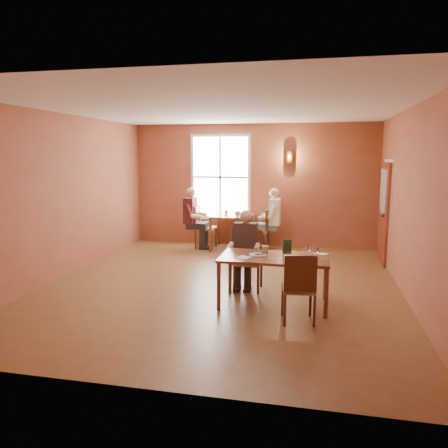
% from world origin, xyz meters
% --- Properties ---
extents(ground, '(6.00, 7.00, 0.01)m').
position_xyz_m(ground, '(0.00, 0.00, 0.00)').
color(ground, brown).
rests_on(ground, ground).
extents(wall_back, '(6.00, 0.04, 3.00)m').
position_xyz_m(wall_back, '(0.00, 3.50, 1.50)').
color(wall_back, brown).
rests_on(wall_back, ground).
extents(wall_front, '(6.00, 0.04, 3.00)m').
position_xyz_m(wall_front, '(0.00, -3.50, 1.50)').
color(wall_front, brown).
rests_on(wall_front, ground).
extents(wall_left, '(0.04, 7.00, 3.00)m').
position_xyz_m(wall_left, '(-3.00, 0.00, 1.50)').
color(wall_left, brown).
rests_on(wall_left, ground).
extents(wall_right, '(0.04, 7.00, 3.00)m').
position_xyz_m(wall_right, '(3.00, 0.00, 1.50)').
color(wall_right, brown).
rests_on(wall_right, ground).
extents(ceiling, '(6.00, 7.00, 0.04)m').
position_xyz_m(ceiling, '(0.00, 0.00, 3.00)').
color(ceiling, white).
rests_on(ceiling, wall_back).
extents(window, '(1.36, 0.10, 1.96)m').
position_xyz_m(window, '(-0.80, 3.45, 1.70)').
color(window, white).
rests_on(window, wall_back).
extents(door, '(0.12, 1.04, 2.10)m').
position_xyz_m(door, '(2.94, 2.30, 1.05)').
color(door, maroon).
rests_on(door, ground).
extents(wall_sconce, '(0.16, 0.16, 0.28)m').
position_xyz_m(wall_sconce, '(0.90, 3.40, 2.20)').
color(wall_sconce, brown).
rests_on(wall_sconce, wall_back).
extents(main_table, '(1.60, 0.90, 0.75)m').
position_xyz_m(main_table, '(0.99, -0.81, 0.38)').
color(main_table, brown).
rests_on(main_table, ground).
extents(chair_diner_main, '(0.44, 0.44, 0.99)m').
position_xyz_m(chair_diner_main, '(0.49, -0.16, 0.50)').
color(chair_diner_main, '#59311F').
rests_on(chair_diner_main, ground).
extents(diner_main, '(0.51, 0.51, 1.28)m').
position_xyz_m(diner_main, '(0.49, -0.19, 0.64)').
color(diner_main, black).
rests_on(diner_main, ground).
extents(chair_empty, '(0.49, 0.49, 0.96)m').
position_xyz_m(chair_empty, '(1.38, -1.41, 0.48)').
color(chair_empty, '#3E240E').
rests_on(chair_empty, ground).
extents(plate_food, '(0.34, 0.34, 0.04)m').
position_xyz_m(plate_food, '(0.75, -0.82, 0.77)').
color(plate_food, white).
rests_on(plate_food, main_table).
extents(sandwich, '(0.10, 0.09, 0.12)m').
position_xyz_m(sandwich, '(0.84, -0.73, 0.81)').
color(sandwich, tan).
rests_on(sandwich, main_table).
extents(goblet_a, '(0.09, 0.09, 0.20)m').
position_xyz_m(goblet_a, '(1.48, -0.71, 0.85)').
color(goblet_a, silver).
rests_on(goblet_a, main_table).
extents(goblet_b, '(0.10, 0.10, 0.20)m').
position_xyz_m(goblet_b, '(1.59, -0.92, 0.85)').
color(goblet_b, white).
rests_on(goblet_b, main_table).
extents(menu_stand, '(0.14, 0.11, 0.22)m').
position_xyz_m(menu_stand, '(1.16, -0.53, 0.86)').
color(menu_stand, '#24422B').
rests_on(menu_stand, main_table).
extents(knife, '(0.20, 0.11, 0.00)m').
position_xyz_m(knife, '(0.93, -1.08, 0.75)').
color(knife, silver).
rests_on(knife, main_table).
extents(napkin, '(0.25, 0.25, 0.01)m').
position_xyz_m(napkin, '(0.56, -0.99, 0.75)').
color(napkin, silver).
rests_on(napkin, main_table).
extents(side_plate, '(0.20, 0.20, 0.01)m').
position_xyz_m(side_plate, '(1.69, -0.56, 0.76)').
color(side_plate, silver).
rests_on(side_plate, main_table).
extents(sunglasses, '(0.13, 0.08, 0.02)m').
position_xyz_m(sunglasses, '(1.53, -1.11, 0.76)').
color(sunglasses, '#232327').
rests_on(sunglasses, main_table).
extents(second_table, '(0.94, 0.94, 0.83)m').
position_xyz_m(second_table, '(-0.40, 2.96, 0.41)').
color(second_table, brown).
rests_on(second_table, ground).
extents(chair_diner_white, '(0.44, 0.44, 0.99)m').
position_xyz_m(chair_diner_white, '(0.25, 2.96, 0.49)').
color(chair_diner_white, '#502414').
rests_on(chair_diner_white, ground).
extents(diner_white, '(0.57, 0.57, 1.43)m').
position_xyz_m(diner_white, '(0.28, 2.96, 0.71)').
color(diner_white, silver).
rests_on(diner_white, ground).
extents(chair_diner_maroon, '(0.45, 0.45, 1.03)m').
position_xyz_m(chair_diner_maroon, '(-1.05, 2.96, 0.51)').
color(chair_diner_maroon, '#562F11').
rests_on(chair_diner_maroon, ground).
extents(diner_maroon, '(0.57, 0.57, 1.43)m').
position_xyz_m(diner_maroon, '(-1.08, 2.96, 0.71)').
color(diner_maroon, '#591412').
rests_on(diner_maroon, ground).
extents(cup_a, '(0.17, 0.17, 0.11)m').
position_xyz_m(cup_a, '(-0.25, 2.85, 0.88)').
color(cup_a, silver).
rests_on(cup_a, second_table).
extents(cup_b, '(0.12, 0.12, 0.10)m').
position_xyz_m(cup_b, '(-0.57, 3.07, 0.87)').
color(cup_b, white).
rests_on(cup_b, second_table).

